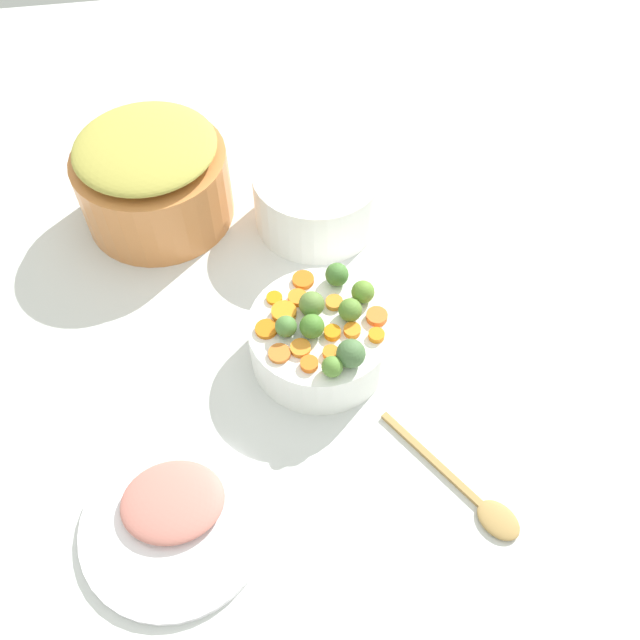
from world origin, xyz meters
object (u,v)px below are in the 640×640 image
at_px(casserole_dish, 317,197).
at_px(serving_bowl_carrots, 320,340).
at_px(ham_plate, 175,524).
at_px(wooden_spoon, 477,501).
at_px(metal_pot, 155,186).

bearing_deg(casserole_dish, serving_bowl_carrots, 82.08).
bearing_deg(serving_bowl_carrots, ham_plate, 45.60).
bearing_deg(ham_plate, casserole_dish, -117.33).
bearing_deg(ham_plate, serving_bowl_carrots, -134.40).
xyz_separation_m(wooden_spoon, casserole_dish, (0.14, -0.59, 0.05)).
distance_m(metal_pot, casserole_dish, 0.30).
relative_size(metal_pot, ham_plate, 1.05).
xyz_separation_m(serving_bowl_carrots, wooden_spoon, (-0.18, 0.28, -0.04)).
relative_size(casserole_dish, ham_plate, 0.88).
height_order(serving_bowl_carrots, metal_pot, metal_pot).
bearing_deg(metal_pot, ham_plate, 90.53).
bearing_deg(ham_plate, metal_pot, -89.47).
bearing_deg(wooden_spoon, casserole_dish, -76.69).
bearing_deg(wooden_spoon, metal_pot, -56.49).
height_order(metal_pot, wooden_spoon, metal_pot).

